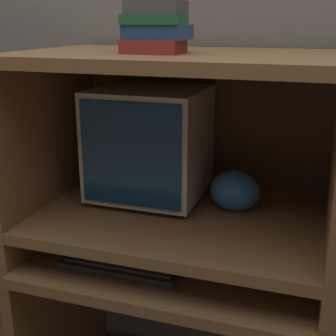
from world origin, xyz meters
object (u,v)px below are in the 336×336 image
object	(u,v)px
crt_monitor	(150,143)
snack_bag	(235,191)
book_stack	(156,28)
mouse	(197,272)
keyboard	(124,262)

from	to	relation	value
crt_monitor	snack_bag	xyz separation A→B (m)	(0.31, -0.02, -0.14)
book_stack	mouse	bearing A→B (deg)	-25.34
crt_monitor	book_stack	xyz separation A→B (m)	(0.09, -0.18, 0.39)
keyboard	snack_bag	distance (m)	0.43
keyboard	book_stack	size ratio (longest dim) A/B	2.12
keyboard	book_stack	distance (m)	0.72
crt_monitor	keyboard	distance (m)	0.42
crt_monitor	mouse	distance (m)	0.48
crt_monitor	snack_bag	world-z (taller)	crt_monitor
snack_bag	crt_monitor	bearing A→B (deg)	175.80
keyboard	mouse	distance (m)	0.24
crt_monitor	snack_bag	distance (m)	0.34
keyboard	mouse	world-z (taller)	mouse
snack_bag	book_stack	size ratio (longest dim) A/B	0.93
crt_monitor	snack_bag	size ratio (longest dim) A/B	2.35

